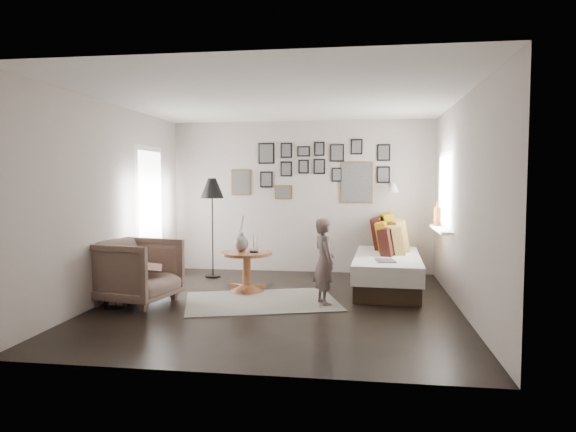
# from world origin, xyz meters

# --- Properties ---
(ground) EXTENTS (4.80, 4.80, 0.00)m
(ground) POSITION_xyz_m (0.00, 0.00, 0.00)
(ground) COLOR black
(ground) RESTS_ON ground
(wall_back) EXTENTS (4.50, 0.00, 4.50)m
(wall_back) POSITION_xyz_m (0.00, 2.40, 1.30)
(wall_back) COLOR #AEA098
(wall_back) RESTS_ON ground
(wall_front) EXTENTS (4.50, 0.00, 4.50)m
(wall_front) POSITION_xyz_m (0.00, -2.40, 1.30)
(wall_front) COLOR #AEA098
(wall_front) RESTS_ON ground
(wall_left) EXTENTS (0.00, 4.80, 4.80)m
(wall_left) POSITION_xyz_m (-2.25, 0.00, 1.30)
(wall_left) COLOR #AEA098
(wall_left) RESTS_ON ground
(wall_right) EXTENTS (0.00, 4.80, 4.80)m
(wall_right) POSITION_xyz_m (2.25, 0.00, 1.30)
(wall_right) COLOR #AEA098
(wall_right) RESTS_ON ground
(ceiling) EXTENTS (4.80, 4.80, 0.00)m
(ceiling) POSITION_xyz_m (0.00, 0.00, 2.60)
(ceiling) COLOR white
(ceiling) RESTS_ON wall_back
(door_left) EXTENTS (0.00, 2.14, 2.14)m
(door_left) POSITION_xyz_m (-2.23, 1.20, 1.05)
(door_left) COLOR white
(door_left) RESTS_ON wall_left
(window_right) EXTENTS (0.15, 1.32, 1.30)m
(window_right) POSITION_xyz_m (2.18, 1.34, 0.93)
(window_right) COLOR white
(window_right) RESTS_ON wall_right
(gallery_wall) EXTENTS (2.74, 0.03, 1.08)m
(gallery_wall) POSITION_xyz_m (0.29, 2.38, 1.74)
(gallery_wall) COLOR brown
(gallery_wall) RESTS_ON wall_back
(wall_sconce) EXTENTS (0.18, 0.36, 0.16)m
(wall_sconce) POSITION_xyz_m (1.55, 2.13, 1.46)
(wall_sconce) COLOR white
(wall_sconce) RESTS_ON wall_back
(rug) EXTENTS (2.26, 1.88, 0.01)m
(rug) POSITION_xyz_m (-0.24, 0.10, 0.01)
(rug) COLOR beige
(rug) RESTS_ON ground
(pedestal_table) EXTENTS (0.73, 0.73, 0.57)m
(pedestal_table) POSITION_xyz_m (-0.57, 0.66, 0.26)
(pedestal_table) COLOR brown
(pedestal_table) RESTS_ON ground
(vase) EXTENTS (0.21, 0.21, 0.52)m
(vase) POSITION_xyz_m (-0.65, 0.68, 0.73)
(vase) COLOR black
(vase) RESTS_ON pedestal_table
(candles) EXTENTS (0.12, 0.12, 0.27)m
(candles) POSITION_xyz_m (-0.46, 0.66, 0.70)
(candles) COLOR black
(candles) RESTS_ON pedestal_table
(daybed) EXTENTS (1.03, 2.25, 1.07)m
(daybed) POSITION_xyz_m (1.42, 1.27, 0.34)
(daybed) COLOR black
(daybed) RESTS_ON ground
(magazine_on_daybed) EXTENTS (0.28, 0.35, 0.02)m
(magazine_on_daybed) POSITION_xyz_m (1.37, 0.61, 0.50)
(magazine_on_daybed) COLOR black
(magazine_on_daybed) RESTS_ON daybed
(armchair) EXTENTS (1.07, 1.05, 0.83)m
(armchair) POSITION_xyz_m (-1.81, -0.21, 0.42)
(armchair) COLOR brown
(armchair) RESTS_ON ground
(armchair_cushion) EXTENTS (0.46, 0.47, 0.17)m
(armchair_cushion) POSITION_xyz_m (-1.78, -0.16, 0.48)
(armchair_cushion) COLOR silver
(armchair_cushion) RESTS_ON armchair
(floor_lamp) EXTENTS (0.38, 0.38, 1.62)m
(floor_lamp) POSITION_xyz_m (-1.36, 1.67, 1.40)
(floor_lamp) COLOR black
(floor_lamp) RESTS_ON ground
(magazine_basket) EXTENTS (0.33, 0.33, 0.37)m
(magazine_basket) POSITION_xyz_m (-2.00, -0.42, 0.18)
(magazine_basket) COLOR black
(magazine_basket) RESTS_ON ground
(demijohn_large) EXTENTS (0.30, 0.30, 0.45)m
(demijohn_large) POSITION_xyz_m (1.24, 0.67, 0.18)
(demijohn_large) COLOR black
(demijohn_large) RESTS_ON ground
(demijohn_small) EXTENTS (0.27, 0.27, 0.41)m
(demijohn_small) POSITION_xyz_m (1.59, 0.55, 0.16)
(demijohn_small) COLOR black
(demijohn_small) RESTS_ON ground
(child) EXTENTS (0.42, 0.48, 1.11)m
(child) POSITION_xyz_m (0.58, 0.07, 0.55)
(child) COLOR #60504C
(child) RESTS_ON ground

